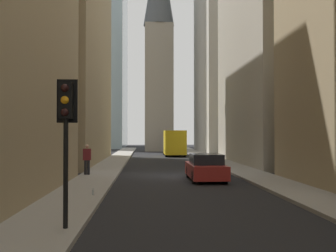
% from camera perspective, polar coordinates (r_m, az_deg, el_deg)
% --- Properties ---
extents(ground_plane, '(135.00, 135.00, 0.00)m').
position_cam_1_polar(ground_plane, '(24.11, 1.15, -7.02)').
color(ground_plane, black).
extents(sidewalk_right, '(90.00, 2.20, 0.14)m').
position_cam_1_polar(sidewalk_right, '(24.19, -9.62, -6.82)').
color(sidewalk_right, gray).
rests_on(sidewalk_right, ground_plane).
extents(sidewalk_left, '(90.00, 2.20, 0.14)m').
position_cam_1_polar(sidewalk_left, '(24.85, 11.62, -6.65)').
color(sidewalk_left, gray).
rests_on(sidewalk_left, ground_plane).
extents(building_left_far, '(14.66, 10.00, 26.84)m').
position_cam_1_polar(building_left_far, '(56.55, 9.70, 10.05)').
color(building_left_far, '#B7B2A5').
rests_on(building_left_far, ground_plane).
extents(building_right_midfar, '(18.85, 10.50, 25.66)m').
position_cam_1_polar(building_right_midfar, '(37.61, -17.16, 14.93)').
color(building_right_midfar, '#9E8966').
rests_on(building_right_midfar, ground_plane).
extents(church_spire, '(4.43, 4.43, 32.01)m').
position_cam_1_polar(church_spire, '(59.82, -1.31, 12.70)').
color(church_spire, gray).
rests_on(church_spire, ground_plane).
extents(delivery_truck, '(6.46, 2.25, 2.84)m').
position_cam_1_polar(delivery_truck, '(45.50, 0.86, -2.40)').
color(delivery_truck, yellow).
rests_on(delivery_truck, ground_plane).
extents(sedan_red, '(4.30, 1.78, 1.42)m').
position_cam_1_polar(sedan_red, '(21.67, 5.38, -5.91)').
color(sedan_red, maroon).
rests_on(sedan_red, ground_plane).
extents(traffic_light_foreground, '(0.43, 0.52, 3.72)m').
position_cam_1_polar(traffic_light_foreground, '(10.33, -14.24, 1.08)').
color(traffic_light_foreground, black).
rests_on(traffic_light_foreground, sidewalk_right).
extents(pedestrian, '(0.26, 0.44, 1.74)m').
position_cam_1_polar(pedestrian, '(23.65, -11.38, -4.46)').
color(pedestrian, black).
rests_on(pedestrian, sidewalk_right).
extents(discarded_bottle, '(0.07, 0.07, 0.27)m').
position_cam_1_polar(discarded_bottle, '(15.86, -10.56, -9.17)').
color(discarded_bottle, '#999EA3').
rests_on(discarded_bottle, sidewalk_right).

